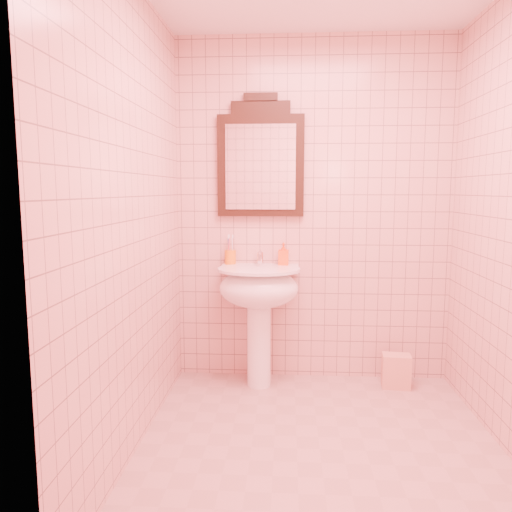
# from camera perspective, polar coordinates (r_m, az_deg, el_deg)

# --- Properties ---
(floor) EXTENTS (2.20, 2.20, 0.00)m
(floor) POSITION_cam_1_polar(r_m,az_deg,el_deg) (2.94, 7.29, -21.06)
(floor) COLOR tan
(floor) RESTS_ON ground
(back_wall) EXTENTS (2.00, 0.02, 2.50)m
(back_wall) POSITION_cam_1_polar(r_m,az_deg,el_deg) (3.69, 6.55, 5.07)
(back_wall) COLOR #DAA498
(back_wall) RESTS_ON floor
(pedestal_sink) EXTENTS (0.58, 0.58, 0.86)m
(pedestal_sink) POSITION_cam_1_polar(r_m,az_deg,el_deg) (3.54, 0.33, -4.61)
(pedestal_sink) COLOR white
(pedestal_sink) RESTS_ON floor
(faucet) EXTENTS (0.04, 0.16, 0.11)m
(faucet) POSITION_cam_1_polar(r_m,az_deg,el_deg) (3.63, 0.46, -0.16)
(faucet) COLOR white
(faucet) RESTS_ON pedestal_sink
(mirror) EXTENTS (0.63, 0.06, 0.87)m
(mirror) POSITION_cam_1_polar(r_m,az_deg,el_deg) (3.66, 0.53, 10.89)
(mirror) COLOR black
(mirror) RESTS_ON back_wall
(toothbrush_cup) EXTENTS (0.08, 0.08, 0.19)m
(toothbrush_cup) POSITION_cam_1_polar(r_m,az_deg,el_deg) (3.68, -2.96, -0.11)
(toothbrush_cup) COLOR orange
(toothbrush_cup) RESTS_ON pedestal_sink
(soap_dispenser) EXTENTS (0.08, 0.08, 0.16)m
(soap_dispenser) POSITION_cam_1_polar(r_m,az_deg,el_deg) (3.63, 3.16, 0.23)
(soap_dispenser) COLOR #F05014
(soap_dispenser) RESTS_ON pedestal_sink
(towel) EXTENTS (0.21, 0.15, 0.24)m
(towel) POSITION_cam_1_polar(r_m,az_deg,el_deg) (3.80, 15.72, -12.54)
(towel) COLOR tan
(towel) RESTS_ON floor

